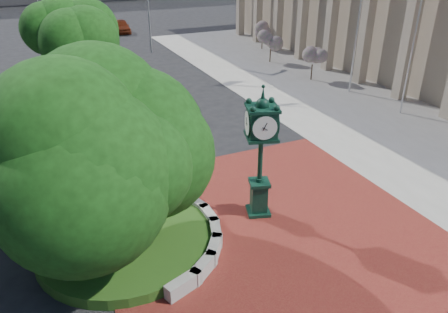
# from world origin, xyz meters

# --- Properties ---
(ground) EXTENTS (200.00, 200.00, 0.00)m
(ground) POSITION_xyz_m (0.00, 0.00, 0.00)
(ground) COLOR black
(ground) RESTS_ON ground
(plaza) EXTENTS (12.00, 12.00, 0.04)m
(plaza) POSITION_xyz_m (0.00, -1.00, 0.02)
(plaza) COLOR maroon
(plaza) RESTS_ON ground
(sidewalk) EXTENTS (20.00, 50.00, 0.04)m
(sidewalk) POSITION_xyz_m (16.00, 10.00, 0.02)
(sidewalk) COLOR #9E9B93
(sidewalk) RESTS_ON ground
(planter_wall) EXTENTS (2.96, 6.77, 0.54)m
(planter_wall) POSITION_xyz_m (-2.71, -0.00, 0.27)
(planter_wall) COLOR #9E9B93
(planter_wall) RESTS_ON ground
(grass_bed) EXTENTS (6.10, 6.10, 0.40)m
(grass_bed) POSITION_xyz_m (-5.00, 0.00, 0.20)
(grass_bed) COLOR #254D16
(grass_bed) RESTS_ON ground
(tree_planter) EXTENTS (5.20, 5.20, 6.33)m
(tree_planter) POSITION_xyz_m (-5.00, 0.00, 3.72)
(tree_planter) COLOR #38281C
(tree_planter) RESTS_ON ground
(tree_street) EXTENTS (4.40, 4.40, 5.45)m
(tree_street) POSITION_xyz_m (-4.00, 18.00, 3.24)
(tree_street) COLOR #38281C
(tree_street) RESTS_ON ground
(post_clock) EXTENTS (1.30, 1.30, 5.18)m
(post_clock) POSITION_xyz_m (0.24, -0.17, 2.85)
(post_clock) COLOR black
(post_clock) RESTS_ON ground
(parked_car) EXTENTS (1.99, 4.34, 1.44)m
(parked_car) POSITION_xyz_m (3.69, 38.83, 0.72)
(parked_car) COLOR #5B1F0D
(parked_car) RESTS_ON ground
(flagpole_a) EXTENTS (1.40, 0.19, 8.98)m
(flagpole_a) POSITION_xyz_m (13.55, 5.84, 4.60)
(flagpole_a) COLOR silver
(flagpole_a) RESTS_ON ground
(flagpole_b) EXTENTS (1.74, 0.52, 11.33)m
(flagpole_b) POSITION_xyz_m (13.41, 10.53, 5.81)
(flagpole_b) COLOR silver
(flagpole_b) RESTS_ON ground
(shrub_near) EXTENTS (1.20, 1.20, 2.20)m
(shrub_near) POSITION_xyz_m (12.64, 14.09, 1.59)
(shrub_near) COLOR #38281C
(shrub_near) RESTS_ON ground
(shrub_mid) EXTENTS (1.20, 1.20, 2.20)m
(shrub_mid) POSITION_xyz_m (12.48, 20.08, 1.59)
(shrub_mid) COLOR #38281C
(shrub_mid) RESTS_ON ground
(shrub_far) EXTENTS (1.20, 1.20, 2.20)m
(shrub_far) POSITION_xyz_m (14.27, 24.74, 1.59)
(shrub_far) COLOR #38281C
(shrub_far) RESTS_ON ground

